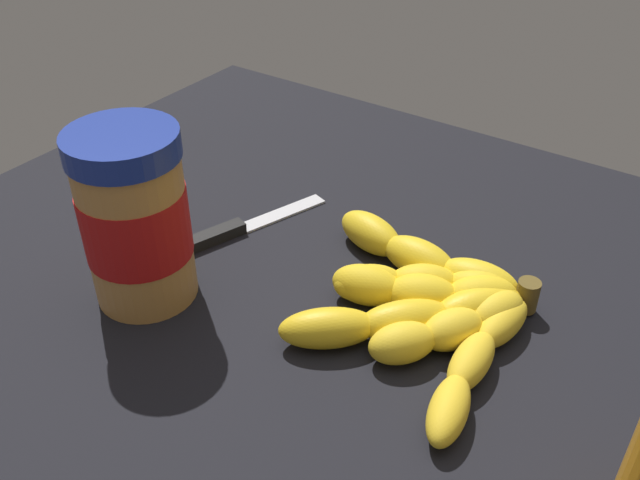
% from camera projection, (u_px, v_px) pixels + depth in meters
% --- Properties ---
extents(ground_plane, '(0.92, 0.71, 0.05)m').
position_uv_depth(ground_plane, '(360.00, 306.00, 0.66)').
color(ground_plane, black).
extents(banana_bunch, '(0.22, 0.22, 0.04)m').
position_uv_depth(banana_bunch, '(429.00, 301.00, 0.60)').
color(banana_bunch, yellow).
rests_on(banana_bunch, ground_plane).
extents(peanut_butter_jar, '(0.09, 0.09, 0.16)m').
position_uv_depth(peanut_butter_jar, '(135.00, 219.00, 0.59)').
color(peanut_butter_jar, '#BF8442').
rests_on(peanut_butter_jar, ground_plane).
extents(butter_knife, '(0.07, 0.17, 0.01)m').
position_uv_depth(butter_knife, '(242.00, 226.00, 0.72)').
color(butter_knife, silver).
rests_on(butter_knife, ground_plane).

